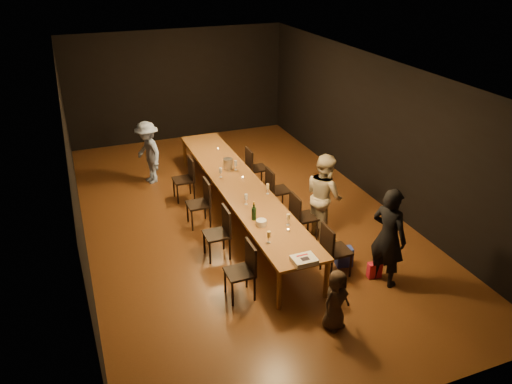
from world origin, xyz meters
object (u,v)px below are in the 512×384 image
object	(u,v)px
birthday_cake	(304,260)
ice_bucket	(228,164)
table	(239,186)
child	(336,300)
chair_right_3	(257,168)
chair_right_1	(304,216)
chair_left_0	(239,272)
chair_left_3	(183,179)
chair_right_2	(278,190)
chair_left_1	(216,234)
chair_right_0	(337,250)
woman_birthday	(388,237)
man_blue	(148,153)
woman_tan	(324,196)
plate_stack	(261,223)
chair_left_2	(198,204)
champagne_bottle	(254,211)

from	to	relation	value
birthday_cake	ice_bucket	size ratio (longest dim) A/B	1.61
table	child	bearing A→B (deg)	-86.94
table	chair_right_3	xyz separation A→B (m)	(0.85, 1.20, -0.24)
chair_right_1	birthday_cake	distance (m)	1.93
chair_left_0	chair_left_3	size ratio (longest dim) A/B	1.00
chair_right_1	birthday_cake	world-z (taller)	chair_right_1
chair_right_2	chair_left_1	xyz separation A→B (m)	(-1.70, -1.20, 0.00)
chair_right_3	chair_left_0	size ratio (longest dim) A/B	1.00
table	child	xyz separation A→B (m)	(0.19, -3.54, -0.23)
chair_right_3	birthday_cake	bearing A→B (deg)	-11.81
chair_right_0	woman_birthday	bearing A→B (deg)	52.44
chair_right_2	man_blue	distance (m)	3.23
woman_tan	birthday_cake	world-z (taller)	woman_tan
chair_left_0	plate_stack	size ratio (longest dim) A/B	5.25
chair_right_1	man_blue	size ratio (longest dim) A/B	0.64
table	chair_right_1	xyz separation A→B (m)	(0.85, -1.20, -0.24)
chair_right_0	birthday_cake	world-z (taller)	chair_right_0
chair_left_2	woman_tan	world-z (taller)	woman_tan
chair_right_1	ice_bucket	distance (m)	2.18
table	chair_left_1	size ratio (longest dim) A/B	6.45
plate_stack	woman_tan	bearing A→B (deg)	18.42
chair_right_1	child	bearing A→B (deg)	-15.74
chair_right_1	ice_bucket	size ratio (longest dim) A/B	4.18
man_blue	child	world-z (taller)	man_blue
chair_left_0	chair_left_3	bearing A→B (deg)	0.00
chair_right_1	chair_left_1	xyz separation A→B (m)	(-1.70, 0.00, 0.00)
chair_right_3	ice_bucket	bearing A→B (deg)	-62.81
table	chair_left_2	xyz separation A→B (m)	(-0.85, 0.00, -0.24)
chair_right_3	child	world-z (taller)	child
chair_right_1	birthday_cake	xyz separation A→B (m)	(-0.86, -1.70, 0.33)
chair_right_2	chair_left_0	distance (m)	2.94
chair_right_3	table	bearing A→B (deg)	-35.31
chair_left_0	woman_tan	world-z (taller)	woman_tan
chair_left_2	woman_birthday	xyz separation A→B (m)	(2.32, -2.88, 0.38)
chair_right_3	champagne_bottle	world-z (taller)	champagne_bottle
chair_right_1	chair_left_0	distance (m)	2.08
chair_left_3	ice_bucket	bearing A→B (deg)	-115.56
plate_stack	chair_right_2	bearing A→B (deg)	57.84
man_blue	chair_right_1	bearing A→B (deg)	17.19
chair_left_1	chair_left_2	world-z (taller)	same
woman_birthday	ice_bucket	size ratio (longest dim) A/B	7.60
chair_right_2	plate_stack	world-z (taller)	chair_right_2
chair_right_0	chair_right_3	bearing A→B (deg)	180.00
chair_right_0	plate_stack	size ratio (longest dim) A/B	5.25
chair_left_3	woman_birthday	world-z (taller)	woman_birthday
chair_right_2	chair_left_2	distance (m)	1.70
table	plate_stack	bearing A→B (deg)	-96.69
man_blue	chair_left_0	bearing A→B (deg)	-8.70
table	man_blue	size ratio (longest dim) A/B	4.12
table	chair_right_1	size ratio (longest dim) A/B	6.45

